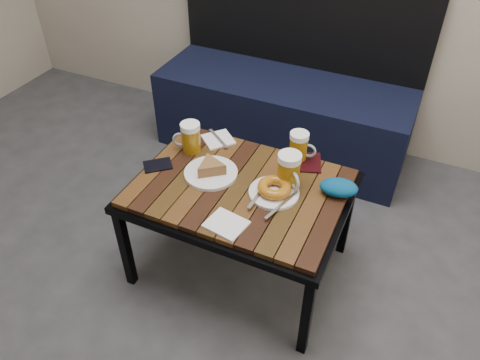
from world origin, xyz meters
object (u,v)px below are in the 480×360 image
at_px(cafe_table, 240,194).
at_px(passport_burgundy, 309,162).
at_px(beer_mug_centre, 299,146).
at_px(plate_bagel, 274,190).
at_px(knit_pouch, 339,188).
at_px(plate_pie, 211,170).
at_px(bench, 284,107).
at_px(passport_navy, 158,165).
at_px(beer_mug_right, 289,171).
at_px(beer_mug_left, 190,137).

relative_size(cafe_table, passport_burgundy, 6.25).
xyz_separation_m(beer_mug_centre, passport_burgundy, (0.05, -0.01, -0.06)).
relative_size(plate_bagel, knit_pouch, 1.74).
height_order(cafe_table, plate_bagel, plate_bagel).
distance_m(plate_pie, knit_pouch, 0.50).
relative_size(cafe_table, plate_bagel, 3.35).
bearing_deg(bench, knit_pouch, -58.11).
relative_size(beer_mug_centre, passport_navy, 1.11).
bearing_deg(beer_mug_right, passport_navy, -124.47).
bearing_deg(passport_navy, beer_mug_centre, 78.40).
relative_size(bench, passport_burgundy, 10.42).
height_order(cafe_table, beer_mug_right, beer_mug_right).
bearing_deg(plate_bagel, beer_mug_centre, 87.97).
height_order(beer_mug_right, plate_pie, beer_mug_right).
relative_size(bench, beer_mug_left, 10.56).
bearing_deg(passport_burgundy, plate_bagel, -122.65).
bearing_deg(beer_mug_left, passport_burgundy, 171.91).
distance_m(beer_mug_centre, passport_burgundy, 0.08).
height_order(beer_mug_centre, plate_pie, beer_mug_centre).
xyz_separation_m(beer_mug_centre, beer_mug_right, (0.02, -0.18, 0.01)).
height_order(bench, plate_bagel, bench).
relative_size(beer_mug_left, beer_mug_right, 0.91).
height_order(cafe_table, plate_pie, plate_pie).
bearing_deg(beer_mug_right, plate_pie, -123.64).
bearing_deg(knit_pouch, passport_navy, -169.06).
xyz_separation_m(cafe_table, beer_mug_right, (0.17, 0.08, 0.12)).
xyz_separation_m(cafe_table, knit_pouch, (0.36, 0.11, 0.08)).
xyz_separation_m(cafe_table, plate_bagel, (0.14, 0.01, 0.07)).
bearing_deg(plate_pie, bench, 91.33).
bearing_deg(cafe_table, beer_mug_left, 156.43).
bearing_deg(passport_navy, knit_pouch, 59.83).
relative_size(beer_mug_right, passport_navy, 1.29).
height_order(plate_pie, passport_navy, plate_pie).
bearing_deg(cafe_table, passport_navy, -175.73).
xyz_separation_m(cafe_table, passport_navy, (-0.36, -0.03, 0.05)).
bearing_deg(bench, plate_pie, -88.67).
xyz_separation_m(beer_mug_left, beer_mug_right, (0.46, -0.05, 0.01)).
xyz_separation_m(plate_bagel, passport_burgundy, (0.06, 0.24, -0.02)).
height_order(plate_pie, passport_burgundy, plate_pie).
height_order(cafe_table, beer_mug_centre, beer_mug_centre).
distance_m(passport_burgundy, knit_pouch, 0.21).
distance_m(cafe_table, beer_mug_right, 0.22).
xyz_separation_m(bench, beer_mug_right, (0.33, -0.86, 0.27)).
relative_size(plate_bagel, passport_navy, 2.22).
bearing_deg(beer_mug_centre, passport_navy, -154.73).
distance_m(cafe_table, beer_mug_centre, 0.32).
distance_m(plate_pie, passport_burgundy, 0.41).
relative_size(bench, beer_mug_right, 9.63).
bearing_deg(plate_bagel, cafe_table, -176.56).
distance_m(plate_bagel, passport_burgundy, 0.25).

